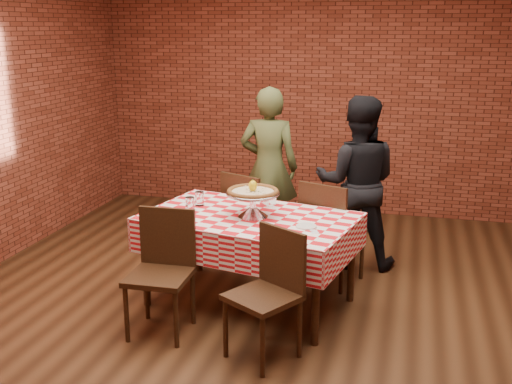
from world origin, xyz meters
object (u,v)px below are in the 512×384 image
chair_near_right (263,297)px  diner_black (357,182)px  pizza_stand (253,205)px  chair_far_left (254,219)px  diner_olive (269,167)px  chair_far_right (333,231)px  water_glass_right (199,199)px  condiment_caddy (268,197)px  pizza (253,192)px  table (249,260)px  chair_near_left (159,275)px  water_glass_left (190,204)px

chair_near_right → diner_black: size_ratio=0.55×
chair_near_right → pizza_stand: bearing=140.3°
chair_far_left → diner_olive: size_ratio=0.56×
chair_far_right → water_glass_right: bearing=43.2°
condiment_caddy → pizza: bearing=-66.5°
chair_near_right → water_glass_right: bearing=159.9°
chair_near_right → chair_far_left: bearing=137.8°
pizza_stand → table: bearing=166.1°
table → condiment_caddy: (0.08, 0.31, 0.46)m
diner_black → chair_near_left: bearing=50.4°
pizza → diner_black: 1.32m
water_glass_right → diner_black: bearing=36.7°
table → pizza_stand: (0.03, -0.01, 0.48)m
condiment_caddy → chair_near_right: size_ratio=0.17×
pizza_stand → chair_far_right: (0.56, 0.63, -0.39)m
chair_near_right → chair_far_right: bearing=109.9°
pizza_stand → chair_far_left: bearing=104.4°
water_glass_left → chair_far_left: size_ratio=0.13×
pizza_stand → diner_black: (0.71, 1.10, -0.04)m
chair_far_left → chair_near_right: bearing=130.1°
water_glass_left → table: bearing=0.7°
table → water_glass_left: (-0.50, -0.01, 0.44)m
water_glass_right → chair_near_right: bearing=-51.0°
pizza_stand → water_glass_left: pizza_stand is taller
condiment_caddy → chair_near_right: 1.21m
condiment_caddy → diner_olive: bearing=135.3°
condiment_caddy → diner_olive: 1.17m
pizza → water_glass_right: 0.56m
diner_olive → condiment_caddy: bearing=99.4°
condiment_caddy → diner_olive: (-0.27, 1.14, -0.01)m
water_glass_right → diner_black: 1.53m
table → water_glass_left: water_glass_left is taller
chair_far_left → diner_black: bearing=-140.9°
chair_far_left → diner_olive: (-0.00, 0.62, 0.36)m
water_glass_left → pizza: bearing=-0.2°
table → water_glass_right: bearing=160.2°
chair_near_left → diner_olive: size_ratio=0.56×
condiment_caddy → chair_near_right: condiment_caddy is taller
table → chair_near_left: (-0.50, -0.66, 0.08)m
diner_black → chair_near_right: bearing=73.2°
chair_near_left → diner_olive: 2.16m
pizza_stand → pizza: pizza is taller
water_glass_left → chair_near_right: bearing=-44.6°
table → condiment_caddy: bearing=75.4°
water_glass_left → chair_far_left: (0.32, 0.83, -0.35)m
pizza_stand → chair_far_left: 0.95m
chair_near_left → diner_olive: (0.32, 2.10, 0.37)m
pizza → diner_black: (0.71, 1.10, -0.15)m
table → water_glass_right: water_glass_right is taller
pizza_stand → pizza: size_ratio=1.07×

